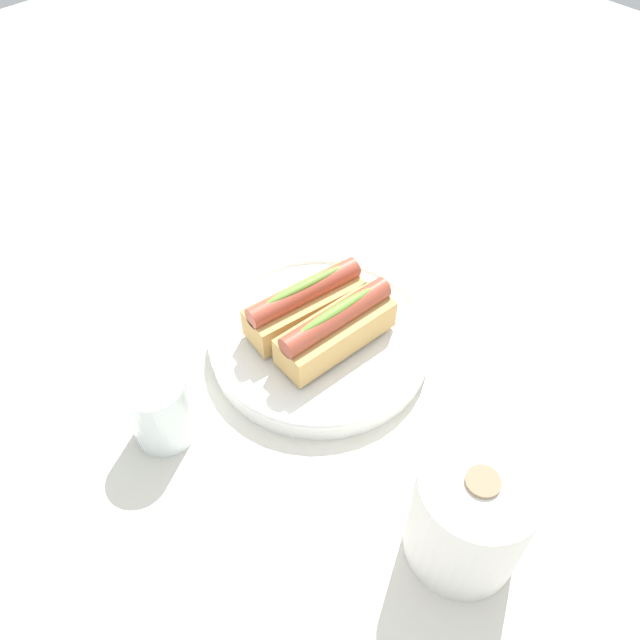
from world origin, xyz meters
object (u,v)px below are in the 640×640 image
at_px(hotdog_front, 307,302).
at_px(paper_towel_roll, 469,516).
at_px(hotdog_back, 334,330).
at_px(serving_bowl, 320,339).
at_px(water_glass, 160,410).

bearing_deg(hotdog_front, paper_towel_roll, 75.52).
height_order(hotdog_back, paper_towel_roll, paper_towel_roll).
bearing_deg(hotdog_back, hotdog_front, -98.24).
bearing_deg(paper_towel_roll, hotdog_back, -105.79).
height_order(serving_bowl, paper_towel_roll, paper_towel_roll).
bearing_deg(hotdog_front, water_glass, -0.76).
relative_size(serving_bowl, hotdog_back, 1.79).
distance_m(hotdog_back, water_glass, 0.21).
bearing_deg(paper_towel_roll, hotdog_front, -104.48).
height_order(hotdog_front, water_glass, hotdog_front).
height_order(hotdog_back, water_glass, hotdog_back).
height_order(hotdog_front, hotdog_back, same).
distance_m(serving_bowl, hotdog_front, 0.05).
bearing_deg(water_glass, paper_towel_roll, 113.53).
relative_size(serving_bowl, paper_towel_roll, 2.04).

